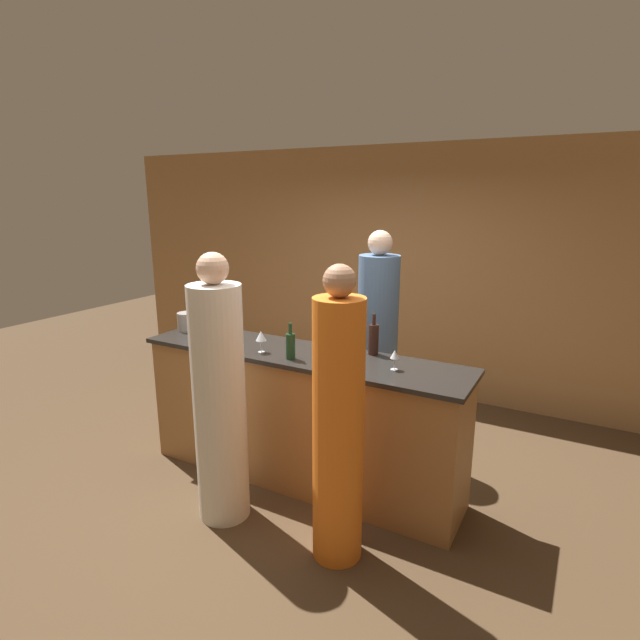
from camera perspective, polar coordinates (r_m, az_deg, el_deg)
ground_plane at (r=4.30m, az=-2.23°, el=-17.55°), size 14.00×14.00×0.00m
back_wall at (r=5.81m, az=9.53°, el=5.44°), size 8.00×0.06×2.80m
bar_counter at (r=4.04m, az=-2.30°, el=-10.99°), size 2.66×0.61×1.08m
bartender at (r=4.43m, az=6.53°, el=-3.51°), size 0.35×0.35×1.97m
guest_0 at (r=3.54m, az=-11.42°, el=-8.96°), size 0.36×0.36×1.90m
guest_1 at (r=3.09m, az=2.09°, el=-12.21°), size 0.31×0.31×1.88m
wine_bottle_0 at (r=3.67m, az=-3.39°, el=-2.91°), size 0.07×0.07×0.27m
wine_bottle_1 at (r=3.78m, az=6.13°, el=-2.15°), size 0.08×0.08×0.32m
ice_bucket at (r=4.59m, az=-14.96°, el=-0.18°), size 0.17×0.17×0.16m
wine_glass_0 at (r=3.59m, az=1.85°, el=-2.78°), size 0.07×0.07×0.17m
wine_glass_1 at (r=3.62m, az=3.38°, el=-2.58°), size 0.06×0.06×0.18m
wine_glass_2 at (r=3.83m, az=-6.77°, el=-1.86°), size 0.08×0.08×0.17m
wine_glass_3 at (r=3.47m, az=8.54°, el=-3.99°), size 0.06×0.06×0.14m
wine_glass_4 at (r=4.05m, az=-10.10°, el=-1.28°), size 0.07×0.07×0.16m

